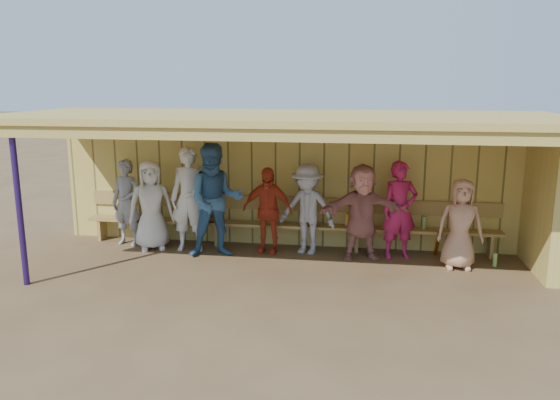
% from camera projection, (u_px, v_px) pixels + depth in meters
% --- Properties ---
extents(ground, '(90.00, 90.00, 0.00)m').
position_uv_depth(ground, '(277.00, 266.00, 9.05)').
color(ground, brown).
rests_on(ground, ground).
extents(player_a, '(0.65, 0.49, 1.61)m').
position_uv_depth(player_a, '(127.00, 203.00, 10.10)').
color(player_a, gray).
rests_on(player_a, ground).
extents(player_b, '(0.94, 0.80, 1.63)m').
position_uv_depth(player_b, '(151.00, 205.00, 9.84)').
color(player_b, silver).
rests_on(player_b, ground).
extents(player_c, '(1.14, 1.00, 1.98)m').
position_uv_depth(player_c, '(216.00, 200.00, 9.40)').
color(player_c, '#356393').
rests_on(player_c, ground).
extents(player_d, '(0.93, 0.46, 1.54)m').
position_uv_depth(player_d, '(267.00, 210.00, 9.66)').
color(player_d, '#BE371E').
rests_on(player_d, ground).
extents(player_e, '(1.16, 0.87, 1.60)m').
position_uv_depth(player_e, '(307.00, 209.00, 9.60)').
color(player_e, '#9C9DA5').
rests_on(player_e, ground).
extents(player_f, '(1.61, 0.86, 1.65)m').
position_uv_depth(player_f, '(362.00, 212.00, 9.28)').
color(player_f, tan).
rests_on(player_f, ground).
extents(player_g, '(0.70, 0.56, 1.69)m').
position_uv_depth(player_g, '(400.00, 210.00, 9.33)').
color(player_g, '#AC1B4C').
rests_on(player_g, ground).
extents(player_h, '(0.73, 0.48, 1.49)m').
position_uv_depth(player_h, '(460.00, 224.00, 8.81)').
color(player_h, tan).
rests_on(player_h, ground).
extents(player_extra, '(0.72, 0.49, 1.89)m').
position_uv_depth(player_extra, '(190.00, 199.00, 9.74)').
color(player_extra, silver).
rests_on(player_extra, ground).
extents(dugout_structure, '(8.80, 3.20, 2.50)m').
position_uv_depth(dugout_structure, '(306.00, 160.00, 9.30)').
color(dugout_structure, tan).
rests_on(dugout_structure, ground).
extents(bench, '(7.60, 0.34, 0.93)m').
position_uv_depth(bench, '(286.00, 219.00, 10.02)').
color(bench, '#A88A48').
rests_on(bench, ground).
extents(dugout_equipment, '(5.53, 0.62, 0.80)m').
position_uv_depth(dugout_equipment, '(275.00, 222.00, 9.93)').
color(dugout_equipment, orange).
rests_on(dugout_equipment, ground).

